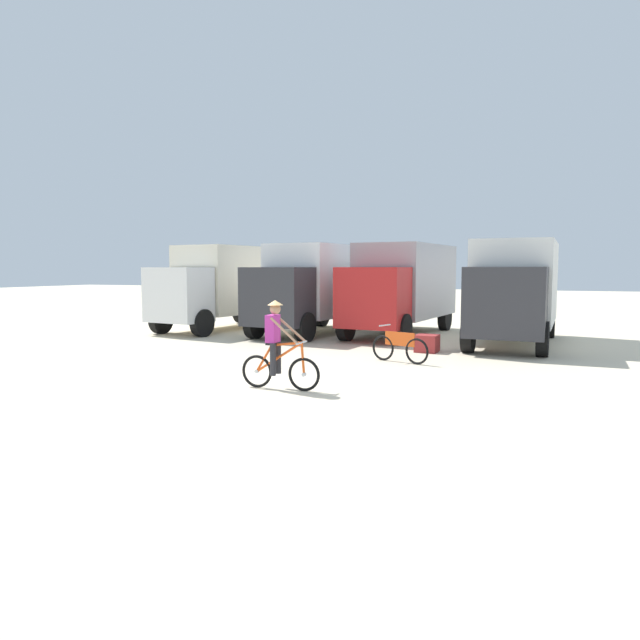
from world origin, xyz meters
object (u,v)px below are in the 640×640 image
at_px(box_truck_cream_rv, 227,283).
at_px(box_truck_white_box, 515,286).
at_px(box_truck_avon_van, 317,284).
at_px(box_truck_grey_hauler, 402,284).
at_px(bicycle_spare, 399,347).
at_px(cyclist_orange_shirt, 277,348).
at_px(supply_crate, 427,343).

bearing_deg(box_truck_cream_rv, box_truck_white_box, -3.78).
distance_m(box_truck_avon_van, box_truck_white_box, 7.26).
relative_size(box_truck_avon_van, box_truck_grey_hauler, 1.00).
xyz_separation_m(box_truck_cream_rv, bicycle_spare, (8.64, -5.93, -1.48)).
relative_size(box_truck_cream_rv, box_truck_avon_van, 1.01).
height_order(cyclist_orange_shirt, supply_crate, cyclist_orange_shirt).
bearing_deg(box_truck_white_box, bicycle_spare, -116.14).
distance_m(bicycle_spare, supply_crate, 2.21).
bearing_deg(cyclist_orange_shirt, bicycle_spare, 70.85).
distance_m(cyclist_orange_shirt, bicycle_spare, 4.55).
relative_size(box_truck_avon_van, cyclist_orange_shirt, 3.83).
distance_m(box_truck_avon_van, bicycle_spare, 7.65).
bearing_deg(supply_crate, box_truck_avon_van, 143.52).
xyz_separation_m(box_truck_avon_van, supply_crate, (4.97, -3.68, -1.62)).
distance_m(box_truck_grey_hauler, supply_crate, 4.90).
height_order(box_truck_cream_rv, supply_crate, box_truck_cream_rv).
height_order(box_truck_grey_hauler, cyclist_orange_shirt, box_truck_grey_hauler).
bearing_deg(box_truck_cream_rv, supply_crate, -22.71).
relative_size(box_truck_white_box, cyclist_orange_shirt, 3.75).
bearing_deg(bicycle_spare, box_truck_cream_rv, 145.54).
relative_size(box_truck_cream_rv, bicycle_spare, 4.24).
distance_m(box_truck_white_box, supply_crate, 4.09).
height_order(box_truck_cream_rv, box_truck_avon_van, same).
height_order(box_truck_avon_van, cyclist_orange_shirt, box_truck_avon_van).
xyz_separation_m(box_truck_avon_van, cyclist_orange_shirt, (3.20, -10.14, -1.03)).
bearing_deg(supply_crate, box_truck_grey_hauler, 113.02).
distance_m(box_truck_cream_rv, bicycle_spare, 10.59).
bearing_deg(box_truck_white_box, box_truck_cream_rv, 176.22).
relative_size(box_truck_grey_hauler, box_truck_white_box, 1.02).
xyz_separation_m(box_truck_white_box, cyclist_orange_shirt, (-4.03, -9.46, -1.03)).
relative_size(cyclist_orange_shirt, bicycle_spare, 1.10).
bearing_deg(box_truck_grey_hauler, supply_crate, -66.98).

